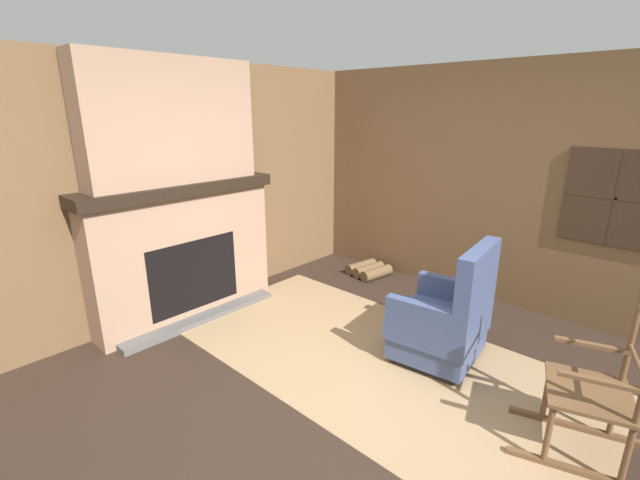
{
  "coord_description": "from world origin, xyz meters",
  "views": [
    {
      "loc": [
        1.44,
        -2.05,
        2.05
      ],
      "look_at": [
        -1.1,
        0.69,
        0.9
      ],
      "focal_mm": 24.0,
      "sensor_mm": 36.0,
      "label": 1
    }
  ],
  "objects_px": {
    "armchair": "(445,321)",
    "storage_case": "(221,170)",
    "firewood_stack": "(369,270)",
    "rocking_chair": "(598,394)",
    "oil_lamp_vase": "(137,177)"
  },
  "relations": [
    {
      "from": "rocking_chair",
      "to": "armchair",
      "type": "bearing_deg",
      "value": -34.34
    },
    {
      "from": "rocking_chair",
      "to": "oil_lamp_vase",
      "type": "bearing_deg",
      "value": -1.45
    },
    {
      "from": "armchair",
      "to": "storage_case",
      "type": "relative_size",
      "value": 3.91
    },
    {
      "from": "firewood_stack",
      "to": "storage_case",
      "type": "bearing_deg",
      "value": -115.13
    },
    {
      "from": "firewood_stack",
      "to": "rocking_chair",
      "type": "bearing_deg",
      "value": -28.43
    },
    {
      "from": "firewood_stack",
      "to": "oil_lamp_vase",
      "type": "height_order",
      "value": "oil_lamp_vase"
    },
    {
      "from": "armchair",
      "to": "storage_case",
      "type": "xyz_separation_m",
      "value": [
        -2.38,
        -0.47,
        1.08
      ]
    },
    {
      "from": "armchair",
      "to": "firewood_stack",
      "type": "distance_m",
      "value": 2.01
    },
    {
      "from": "firewood_stack",
      "to": "storage_case",
      "type": "xyz_separation_m",
      "value": [
        -0.76,
        -1.62,
        1.37
      ]
    },
    {
      "from": "rocking_chair",
      "to": "storage_case",
      "type": "distance_m",
      "value": 3.67
    },
    {
      "from": "armchair",
      "to": "firewood_stack",
      "type": "xyz_separation_m",
      "value": [
        -1.62,
        1.15,
        -0.3
      ]
    },
    {
      "from": "armchair",
      "to": "oil_lamp_vase",
      "type": "height_order",
      "value": "oil_lamp_vase"
    },
    {
      "from": "firewood_stack",
      "to": "storage_case",
      "type": "distance_m",
      "value": 2.25
    },
    {
      "from": "armchair",
      "to": "storage_case",
      "type": "bearing_deg",
      "value": 4.43
    },
    {
      "from": "storage_case",
      "to": "firewood_stack",
      "type": "bearing_deg",
      "value": 64.87
    }
  ]
}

